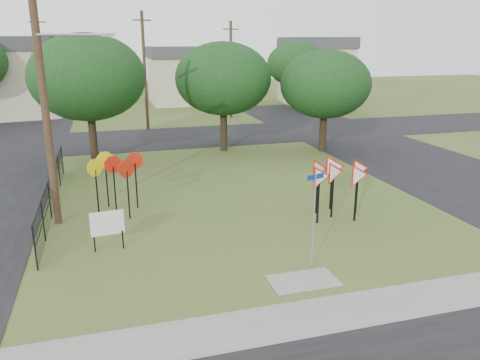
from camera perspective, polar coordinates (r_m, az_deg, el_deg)
name	(u,v)px	position (r m, az deg, el deg)	size (l,w,h in m)	color
ground	(275,248)	(16.18, 4.30, -8.26)	(140.00, 140.00, 0.00)	#3C511E
sidewalk	(331,314)	(12.81, 11.08, -15.70)	(30.00, 1.60, 0.02)	gray
planting_strip	(355,341)	(11.94, 13.81, -18.54)	(30.00, 0.80, 0.02)	#3C511E
street_right	(404,157)	(30.10, 19.33, 2.62)	(8.00, 50.00, 0.02)	black
street_far	(181,137)	(34.80, -7.22, 5.22)	(60.00, 8.00, 0.02)	black
curb_pad	(303,281)	(14.20, 7.73, -12.09)	(2.00, 1.20, 0.02)	gray
street_name_sign	(314,215)	(14.31, 8.99, -4.28)	(0.61, 0.20, 3.04)	#95989D
stop_sign_cluster	(115,170)	(19.43, -14.95, 1.15)	(2.24, 1.96, 2.43)	black
yield_sign_cluster	(336,174)	(18.82, 11.67, 0.69)	(3.02, 1.78, 2.37)	black
info_board	(107,224)	(16.25, -15.87, -5.23)	(1.11, 0.14, 1.38)	black
utility_pole_main	(44,87)	(18.41, -22.74, 10.42)	(3.55, 0.33, 10.00)	#473421
far_pole_a	(145,70)	(37.93, -11.53, 12.95)	(1.40, 0.24, 9.00)	#473421
far_pole_b	(231,69)	(43.28, -1.11, 13.34)	(1.40, 0.24, 8.50)	#473421
far_pole_c	(43,68)	(44.05, -22.91, 12.47)	(1.40, 0.24, 9.00)	#473421
fence_run	(52,191)	(21.00, -21.92, -1.27)	(0.05, 11.55, 1.50)	black
house_left	(2,77)	(48.63, -27.04, 11.12)	(10.58, 8.88, 7.20)	beige
house_mid	(187,75)	(54.64, -6.54, 12.65)	(8.40, 8.40, 6.20)	beige
house_right	(315,70)	(54.98, 9.12, 13.10)	(8.30, 8.30, 7.20)	beige
tree_near_left	(88,77)	(27.81, -18.09, 11.80)	(6.40, 6.40, 7.27)	#2E2314
tree_near_mid	(223,79)	(29.71, -2.06, 12.23)	(6.00, 6.00, 6.80)	#2E2314
tree_near_right	(325,84)	(29.93, 10.36, 11.41)	(5.60, 5.60, 6.33)	#2E2314
tree_far_right	(296,64)	(49.66, 6.86, 13.87)	(6.00, 6.00, 6.80)	#2E2314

